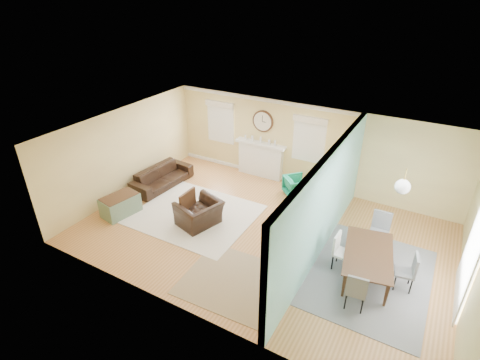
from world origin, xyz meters
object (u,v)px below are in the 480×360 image
Objects in this scene: eames_chair at (199,213)px; dining_table at (368,265)px; sofa at (162,177)px; credenza at (321,213)px; green_chair at (296,186)px.

eames_chair is 4.31m from dining_table.
sofa is 1.46× the size of credenza.
green_chair is at bearing 36.27° from dining_table.
eames_chair is 1.60× the size of green_chair.
green_chair is (1.63, 2.70, -0.04)m from eames_chair.
green_chair is at bearing -63.98° from sofa.
dining_table is at bearing -179.32° from green_chair.
credenza is (1.17, -1.18, 0.10)m from green_chair.
eames_chair is (2.24, -1.18, 0.04)m from sofa.
credenza reaches higher than eames_chair.
credenza is at bearing 178.55° from green_chair.
credenza is 0.80× the size of dining_table.
green_chair is 0.47× the size of credenza.
sofa is 3.12× the size of green_chair.
eames_chair is 0.60× the size of dining_table.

